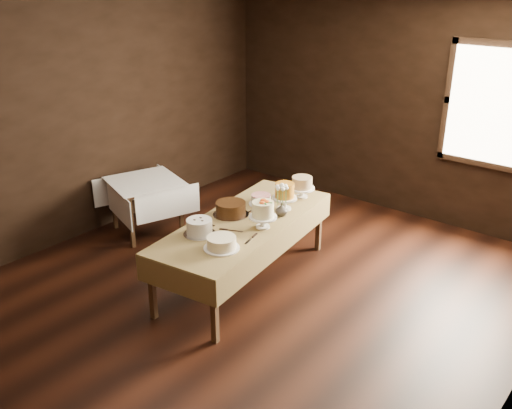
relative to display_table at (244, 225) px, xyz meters
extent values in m
cube|color=black|center=(0.21, -0.27, -0.64)|extent=(5.00, 6.00, 0.01)
cube|color=beige|center=(0.21, -0.27, 2.16)|extent=(5.00, 6.00, 0.01)
cube|color=black|center=(0.21, 2.73, 0.76)|extent=(5.00, 0.02, 2.80)
cube|color=black|center=(-2.29, -0.27, 0.76)|extent=(0.02, 6.00, 2.80)
cube|color=#FFEABF|center=(1.51, 2.67, 0.96)|extent=(1.10, 0.05, 1.30)
cube|color=#422A18|center=(-0.21, -1.07, -0.33)|extent=(0.06, 0.06, 0.62)
cube|color=#422A18|center=(-0.49, 0.98, -0.33)|extent=(0.06, 0.06, 0.62)
cube|color=#422A18|center=(0.49, -0.98, -0.33)|extent=(0.06, 0.06, 0.62)
cube|color=#422A18|center=(0.21, 1.07, -0.33)|extent=(0.06, 0.06, 0.62)
cube|color=#422A18|center=(0.00, 0.00, 0.02)|extent=(1.11, 2.27, 0.04)
cube|color=#A6884C|center=(0.00, 0.00, 0.05)|extent=(1.17, 2.34, 0.01)
cube|color=#422A18|center=(-2.11, -0.06, -0.33)|extent=(0.06, 0.06, 0.63)
cube|color=#422A18|center=(-1.90, 0.54, -0.33)|extent=(0.06, 0.06, 0.63)
cube|color=#422A18|center=(-1.51, -0.26, -0.33)|extent=(0.06, 0.06, 0.63)
cube|color=#422A18|center=(-1.31, 0.33, -0.33)|extent=(0.06, 0.06, 0.63)
cube|color=#422A18|center=(-1.71, 0.14, 0.00)|extent=(0.93, 0.93, 0.04)
cube|color=white|center=(-1.71, 0.14, 0.03)|extent=(1.03, 1.03, 0.01)
cylinder|color=white|center=(0.09, 0.88, 0.11)|extent=(0.29, 0.29, 0.13)
cylinder|color=tan|center=(0.09, 0.88, 0.24)|extent=(0.23, 0.23, 0.12)
cylinder|color=white|center=(-0.13, 0.44, 0.06)|extent=(0.27, 0.27, 0.01)
cylinder|color=white|center=(-0.13, 0.44, 0.11)|extent=(0.29, 0.29, 0.09)
cylinder|color=white|center=(0.14, 0.49, 0.12)|extent=(0.27, 0.27, 0.15)
cylinder|color=#C4791C|center=(0.14, 0.49, 0.28)|extent=(0.28, 0.28, 0.16)
cylinder|color=silver|center=(-0.19, 0.01, 0.06)|extent=(0.37, 0.37, 0.01)
cylinder|color=#361D0B|center=(-0.19, 0.01, 0.13)|extent=(0.38, 0.38, 0.13)
cylinder|color=white|center=(0.25, -0.01, 0.12)|extent=(0.28, 0.28, 0.13)
cylinder|color=#FBF4BC|center=(0.25, -0.01, 0.26)|extent=(0.28, 0.28, 0.15)
cylinder|color=silver|center=(-0.12, -0.52, 0.06)|extent=(0.31, 0.31, 0.01)
cylinder|color=white|center=(-0.12, -0.52, 0.14)|extent=(0.32, 0.32, 0.15)
cylinder|color=white|center=(0.24, -0.60, 0.06)|extent=(0.33, 0.33, 0.01)
cylinder|color=#F9EBC0|center=(0.24, -0.60, 0.11)|extent=(0.37, 0.37, 0.10)
cube|color=silver|center=(0.10, -0.25, 0.05)|extent=(0.23, 0.12, 0.01)
cube|color=silver|center=(0.34, -0.33, 0.05)|extent=(0.08, 0.24, 0.01)
cube|color=silver|center=(-0.10, 0.26, 0.05)|extent=(0.04, 0.24, 0.01)
cube|color=silver|center=(0.21, 0.31, 0.05)|extent=(0.17, 0.20, 0.01)
cube|color=silver|center=(-0.21, -0.29, 0.05)|extent=(0.24, 0.05, 0.01)
imported|color=#2D2823|center=(0.22, 0.33, 0.12)|extent=(0.18, 0.18, 0.13)
camera|label=1|loc=(3.36, -3.91, 2.41)|focal=39.20mm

